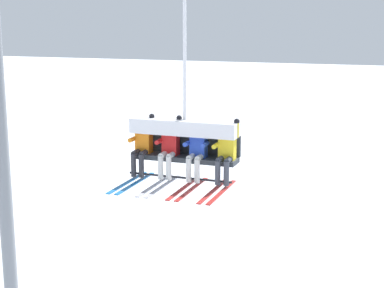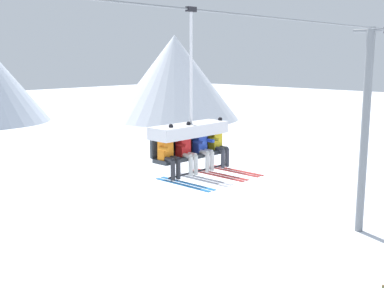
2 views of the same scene
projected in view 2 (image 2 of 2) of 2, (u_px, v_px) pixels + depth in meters
name	position (u px, v px, depth m)	size (l,w,h in m)	color
mountain_peak_central	(175.00, 78.00, 61.35)	(16.43, 16.43, 10.66)	white
lift_tower_far	(366.00, 127.00, 21.37)	(0.36, 1.88, 9.32)	slate
lift_cable	(273.00, 18.00, 13.95)	(19.22, 0.05, 0.05)	slate
chairlift_chair	(189.00, 134.00, 12.08)	(2.24, 0.74, 3.99)	#33383D
skier_orange	(169.00, 152.00, 11.35)	(0.48, 1.70, 1.34)	orange
skier_red	(187.00, 149.00, 11.78)	(0.48, 1.70, 1.34)	red
skier_blue	(204.00, 147.00, 12.21)	(0.46, 1.70, 1.23)	#2847B7
skier_yellow	(219.00, 143.00, 12.64)	(0.48, 1.70, 1.34)	yellow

